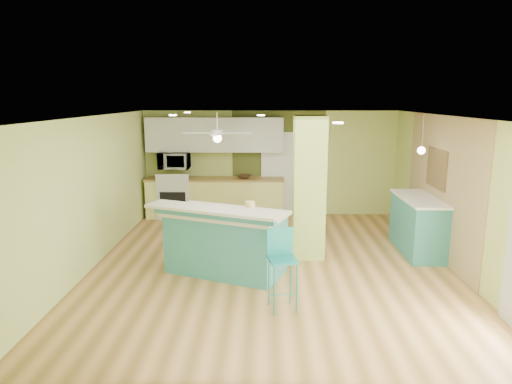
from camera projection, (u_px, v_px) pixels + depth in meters
floor at (272, 265)px, 7.77m from camera, size 6.00×7.00×0.01m
ceiling at (273, 116)px, 7.26m from camera, size 6.00×7.00×0.01m
wall_back at (270, 163)px, 10.94m from camera, size 6.00×0.01×2.50m
wall_front at (278, 274)px, 4.08m from camera, size 6.00×0.01×2.50m
wall_left at (91, 193)px, 7.57m from camera, size 0.01×7.00×2.50m
wall_right at (456, 194)px, 7.45m from camera, size 0.01×7.00×2.50m
wood_panel at (441, 187)px, 8.04m from camera, size 0.02×3.40×2.50m
olive_accent at (278, 163)px, 10.92m from camera, size 2.20×0.02×2.50m
interior_door at (278, 174)px, 10.95m from camera, size 0.82×0.05×2.00m
column at (309, 188)px, 7.99m from camera, size 0.55×0.55×2.50m
kitchen_run at (215, 197)px, 10.83m from camera, size 3.25×0.63×0.94m
stove at (175, 198)px, 10.84m from camera, size 0.76×0.66×1.08m
upper_cabinets at (215, 135)px, 10.64m from camera, size 3.20×0.34×0.80m
microwave at (174, 161)px, 10.67m from camera, size 0.70×0.48×0.39m
ceiling_fan at (217, 133)px, 9.32m from camera, size 1.41×1.41×0.61m
pendant_lamp at (421, 150)px, 8.07m from camera, size 0.14×0.14×0.69m
wall_decor at (437, 169)px, 8.18m from camera, size 0.03×0.90×0.70m
peninsula at (225, 240)px, 7.36m from camera, size 2.32×1.84×1.16m
bar_stool at (282, 256)px, 6.07m from camera, size 0.43×0.43×1.10m
side_counter at (419, 225)px, 8.35m from camera, size 0.68×1.60×1.03m
fruit_bowl at (245, 177)px, 10.66m from camera, size 0.39×0.39×0.08m
canister at (250, 207)px, 7.24m from camera, size 0.16×0.16×0.18m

